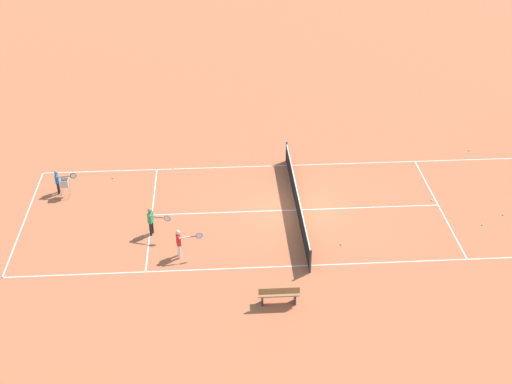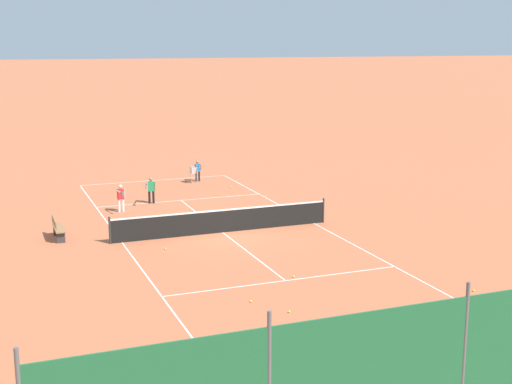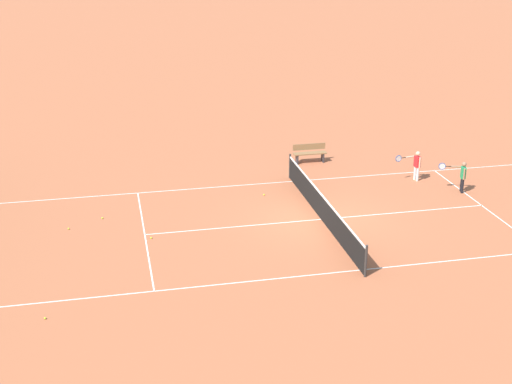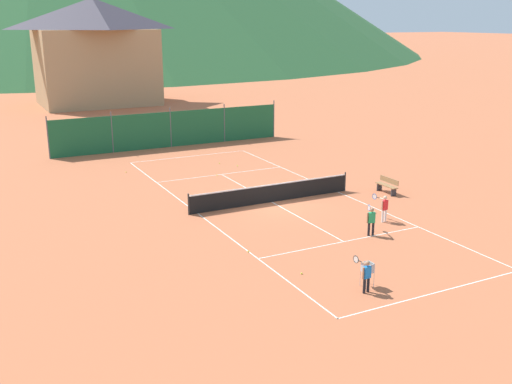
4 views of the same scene
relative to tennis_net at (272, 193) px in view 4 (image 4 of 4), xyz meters
name	(u,v)px [view 4 (image 4 of 4)]	position (x,y,z in m)	size (l,w,h in m)	color
ground_plane	(272,202)	(0.00, 0.00, -0.50)	(600.00, 600.00, 0.00)	#B7603D
court_line_markings	(272,202)	(0.00, 0.00, -0.50)	(8.25, 23.85, 0.01)	white
tennis_net	(272,193)	(0.00, 0.00, 0.00)	(9.18, 0.08, 1.06)	#2D2D2D
windscreen_fence_far	(171,129)	(0.00, 15.50, 0.81)	(17.28, 0.08, 2.90)	#1E6038
player_near_service	(371,219)	(1.50, -6.27, 0.24)	(0.67, 0.98, 1.27)	black
player_near_baseline	(366,274)	(-2.16, -10.74, 0.19)	(0.40, 1.00, 1.17)	black
player_far_baseline	(384,206)	(3.16, -5.05, 0.24)	(0.42, 1.07, 1.26)	white
tennis_ball_alley_left	(217,175)	(-0.38, 6.21, -0.47)	(0.07, 0.07, 0.07)	#CCE033
tennis_ball_by_net_left	(248,251)	(-4.13, -5.61, -0.47)	(0.07, 0.07, 0.07)	#CCE033
tennis_ball_service_box	(237,166)	(1.74, 7.82, -0.47)	(0.07, 0.07, 0.07)	#CCE033
tennis_ball_far_corner	(302,273)	(-3.34, -8.46, -0.47)	(0.07, 0.07, 0.07)	#CCE033
tennis_ball_mid_court	(219,163)	(1.01, 9.00, -0.47)	(0.07, 0.07, 0.07)	#CCE033
tennis_ball_alley_right	(303,188)	(2.78, 1.52, -0.47)	(0.07, 0.07, 0.07)	#CCE033
tennis_ball_by_net_right	(126,172)	(-5.05, 9.45, -0.47)	(0.07, 0.07, 0.07)	#CCE033
ball_hopper	(368,269)	(-1.84, -10.40, 0.16)	(0.36, 0.36, 0.89)	#B7B7BC
courtside_bench	(387,185)	(6.34, -1.39, -0.05)	(0.36, 1.50, 0.84)	olive
alpine_chalet	(95,50)	(0.56, 40.92, 5.32)	(13.00, 10.00, 11.20)	tan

